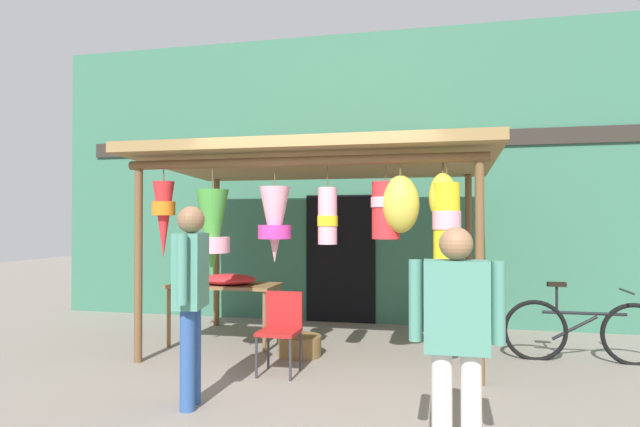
% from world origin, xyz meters
% --- Properties ---
extents(ground_plane, '(30.00, 30.00, 0.00)m').
position_xyz_m(ground_plane, '(0.00, 0.00, 0.00)').
color(ground_plane, gray).
extents(shop_facade, '(10.28, 0.29, 4.55)m').
position_xyz_m(shop_facade, '(-0.00, 2.76, 2.27)').
color(shop_facade, '#387056').
rests_on(shop_facade, ground_plane).
extents(market_stall_canopy, '(4.21, 2.64, 2.47)m').
position_xyz_m(market_stall_canopy, '(-0.18, 0.60, 2.08)').
color(market_stall_canopy, brown).
rests_on(market_stall_canopy, ground_plane).
extents(display_table, '(1.37, 0.67, 0.78)m').
position_xyz_m(display_table, '(-1.45, 0.82, 0.70)').
color(display_table, brown).
rests_on(display_table, ground_plane).
extents(flower_heap_on_table, '(0.73, 0.51, 0.13)m').
position_xyz_m(flower_heap_on_table, '(-1.36, 0.75, 0.85)').
color(flower_heap_on_table, red).
rests_on(flower_heap_on_table, display_table).
extents(folding_chair, '(0.41, 0.41, 0.84)m').
position_xyz_m(folding_chair, '(-0.37, -0.20, 0.50)').
color(folding_chair, '#AD1E1E').
rests_on(folding_chair, ground_plane).
extents(wicker_basket_by_table, '(0.51, 0.51, 0.24)m').
position_xyz_m(wicker_basket_by_table, '(-0.36, 0.50, 0.12)').
color(wicker_basket_by_table, brown).
rests_on(wicker_basket_by_table, ground_plane).
extents(parked_bicycle, '(1.75, 0.44, 0.92)m').
position_xyz_m(parked_bicycle, '(2.84, 0.95, 0.35)').
color(parked_bicycle, black).
rests_on(parked_bicycle, ground_plane).
extents(vendor_in_orange, '(0.29, 0.58, 1.72)m').
position_xyz_m(vendor_in_orange, '(-0.83, -1.36, 1.02)').
color(vendor_in_orange, '#2D5193').
rests_on(vendor_in_orange, ground_plane).
extents(customer_foreground, '(0.59, 0.22, 1.56)m').
position_xyz_m(customer_foreground, '(1.36, -2.09, 0.91)').
color(customer_foreground, silver).
rests_on(customer_foreground, ground_plane).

